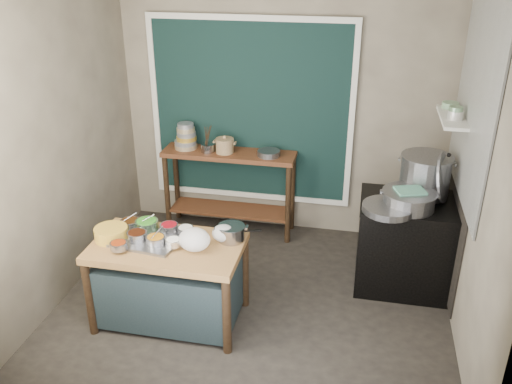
% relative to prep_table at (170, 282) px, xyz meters
% --- Properties ---
extents(floor, '(3.50, 3.00, 0.02)m').
position_rel_prep_table_xyz_m(floor, '(0.65, 0.41, -0.39)').
color(floor, '#2D2822').
rests_on(floor, ground).
extents(back_wall, '(3.50, 0.02, 2.80)m').
position_rel_prep_table_xyz_m(back_wall, '(0.65, 1.92, 1.02)').
color(back_wall, gray).
rests_on(back_wall, floor).
extents(left_wall, '(0.02, 3.00, 2.80)m').
position_rel_prep_table_xyz_m(left_wall, '(-1.11, 0.41, 1.02)').
color(left_wall, gray).
rests_on(left_wall, floor).
extents(right_wall, '(0.02, 3.00, 2.80)m').
position_rel_prep_table_xyz_m(right_wall, '(2.41, 0.41, 1.02)').
color(right_wall, gray).
rests_on(right_wall, floor).
extents(curtain_panel, '(2.10, 0.02, 1.90)m').
position_rel_prep_table_xyz_m(curtain_panel, '(0.30, 1.88, 0.98)').
color(curtain_panel, black).
rests_on(curtain_panel, back_wall).
extents(curtain_frame, '(2.22, 0.03, 2.02)m').
position_rel_prep_table_xyz_m(curtain_frame, '(0.30, 1.87, 0.98)').
color(curtain_frame, beige).
rests_on(curtain_frame, back_wall).
extents(tile_panel, '(0.02, 1.70, 1.70)m').
position_rel_prep_table_xyz_m(tile_panel, '(2.38, 0.96, 1.48)').
color(tile_panel, '#B2B2AA').
rests_on(tile_panel, right_wall).
extents(soot_patch, '(0.01, 1.30, 1.30)m').
position_rel_prep_table_xyz_m(soot_patch, '(2.39, 1.06, 0.32)').
color(soot_patch, black).
rests_on(soot_patch, right_wall).
extents(wall_shelf, '(0.22, 0.70, 0.03)m').
position_rel_prep_table_xyz_m(wall_shelf, '(2.28, 1.26, 1.23)').
color(wall_shelf, beige).
rests_on(wall_shelf, right_wall).
extents(prep_table, '(1.25, 0.72, 0.75)m').
position_rel_prep_table_xyz_m(prep_table, '(0.00, 0.00, 0.00)').
color(prep_table, olive).
rests_on(prep_table, floor).
extents(back_counter, '(1.45, 0.40, 0.95)m').
position_rel_prep_table_xyz_m(back_counter, '(0.10, 1.69, 0.10)').
color(back_counter, '#5D311A').
rests_on(back_counter, floor).
extents(stove_block, '(0.90, 0.68, 0.85)m').
position_rel_prep_table_xyz_m(stove_block, '(2.00, 0.96, 0.05)').
color(stove_block, black).
rests_on(stove_block, floor).
extents(stove_top, '(0.92, 0.69, 0.03)m').
position_rel_prep_table_xyz_m(stove_top, '(2.00, 0.96, 0.49)').
color(stove_top, black).
rests_on(stove_top, stove_block).
extents(condiment_tray, '(0.59, 0.45, 0.02)m').
position_rel_prep_table_xyz_m(condiment_tray, '(-0.18, 0.02, 0.39)').
color(condiment_tray, gray).
rests_on(condiment_tray, prep_table).
extents(condiment_bowls, '(0.72, 0.53, 0.08)m').
position_rel_prep_table_xyz_m(condiment_bowls, '(-0.21, 0.06, 0.43)').
color(condiment_bowls, silver).
rests_on(condiment_bowls, condiment_tray).
extents(yellow_basin, '(0.35, 0.35, 0.11)m').
position_rel_prep_table_xyz_m(yellow_basin, '(-0.48, -0.01, 0.43)').
color(yellow_basin, '#B7832F').
rests_on(yellow_basin, prep_table).
extents(saucepan, '(0.30, 0.30, 0.13)m').
position_rel_prep_table_xyz_m(saucepan, '(0.50, 0.18, 0.44)').
color(saucepan, gray).
rests_on(saucepan, prep_table).
extents(plastic_bag_a, '(0.27, 0.24, 0.19)m').
position_rel_prep_table_xyz_m(plastic_bag_a, '(0.26, -0.04, 0.47)').
color(plastic_bag_a, white).
rests_on(plastic_bag_a, prep_table).
extents(plastic_bag_b, '(0.23, 0.21, 0.15)m').
position_rel_prep_table_xyz_m(plastic_bag_b, '(0.45, 0.15, 0.45)').
color(plastic_bag_b, white).
rests_on(plastic_bag_b, prep_table).
extents(bowl_stack, '(0.25, 0.25, 0.28)m').
position_rel_prep_table_xyz_m(bowl_stack, '(-0.39, 1.71, 0.70)').
color(bowl_stack, tan).
rests_on(bowl_stack, back_counter).
extents(utensil_cup, '(0.17, 0.17, 0.09)m').
position_rel_prep_table_xyz_m(utensil_cup, '(-0.12, 1.65, 0.62)').
color(utensil_cup, gray).
rests_on(utensil_cup, back_counter).
extents(ceramic_crock, '(0.22, 0.22, 0.14)m').
position_rel_prep_table_xyz_m(ceramic_crock, '(0.06, 1.66, 0.64)').
color(ceramic_crock, '#977652').
rests_on(ceramic_crock, back_counter).
extents(wide_bowl, '(0.29, 0.29, 0.06)m').
position_rel_prep_table_xyz_m(wide_bowl, '(0.55, 1.66, 0.61)').
color(wide_bowl, gray).
rests_on(wide_bowl, back_counter).
extents(stock_pot, '(0.51, 0.51, 0.38)m').
position_rel_prep_table_xyz_m(stock_pot, '(2.10, 1.16, 0.69)').
color(stock_pot, gray).
rests_on(stock_pot, stove_top).
extents(pot_lid, '(0.24, 0.48, 0.46)m').
position_rel_prep_table_xyz_m(pot_lid, '(2.24, 1.05, 0.73)').
color(pot_lid, gray).
rests_on(pot_lid, stove_top).
extents(steamer, '(0.49, 0.49, 0.16)m').
position_rel_prep_table_xyz_m(steamer, '(1.96, 0.84, 0.58)').
color(steamer, gray).
rests_on(steamer, stove_top).
extents(green_cloth, '(0.29, 0.26, 0.02)m').
position_rel_prep_table_xyz_m(green_cloth, '(1.96, 0.84, 0.67)').
color(green_cloth, '#529269').
rests_on(green_cloth, steamer).
extents(shallow_pan, '(0.46, 0.46, 0.06)m').
position_rel_prep_table_xyz_m(shallow_pan, '(1.78, 0.73, 0.53)').
color(shallow_pan, gray).
rests_on(shallow_pan, stove_top).
extents(shelf_bowl_stack, '(0.14, 0.14, 0.11)m').
position_rel_prep_table_xyz_m(shelf_bowl_stack, '(2.28, 1.18, 1.29)').
color(shelf_bowl_stack, silver).
rests_on(shelf_bowl_stack, wall_shelf).
extents(shelf_bowl_green, '(0.18, 0.18, 0.05)m').
position_rel_prep_table_xyz_m(shelf_bowl_green, '(2.28, 1.52, 1.27)').
color(shelf_bowl_green, gray).
rests_on(shelf_bowl_green, wall_shelf).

